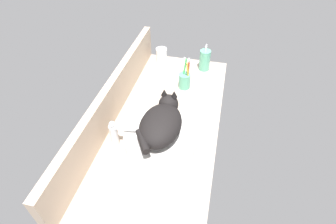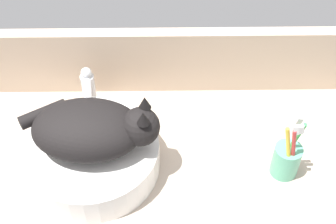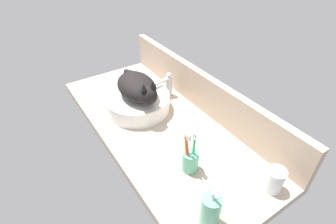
{
  "view_description": "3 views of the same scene",
  "coord_description": "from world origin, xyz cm",
  "views": [
    {
      "loc": [
        -88.54,
        -22.9,
        89.95
      ],
      "look_at": [
        -5.17,
        -3.58,
        11.86
      ],
      "focal_mm": 28.0,
      "sensor_mm": 36.0,
      "label": 1
    },
    {
      "loc": [
        1.49,
        -71.02,
        92.31
      ],
      "look_at": [
        2.44,
        4.78,
        10.99
      ],
      "focal_mm": 50.0,
      "sensor_mm": 36.0,
      "label": 2
    },
    {
      "loc": [
        82.33,
        -49.74,
        79.28
      ],
      "look_at": [
        2.48,
        3.21,
        7.08
      ],
      "focal_mm": 28.0,
      "sensor_mm": 36.0,
      "label": 3
    }
  ],
  "objects": [
    {
      "name": "cat",
      "position": [
        -14.23,
        -2.87,
        13.96
      ],
      "size": [
        32.21,
        18.23,
        14.0
      ],
      "color": "black",
      "rests_on": "sink_basin"
    },
    {
      "name": "ground_plane",
      "position": [
        0.0,
        0.0,
        -2.0
      ],
      "size": [
        122.01,
        53.57,
        4.0
      ],
      "primitive_type": "cube",
      "color": "#B2A08E"
    },
    {
      "name": "soap_dispenser",
      "position": [
        51.15,
        -13.35,
        6.42
      ],
      "size": [
        6.47,
        6.47,
        15.95
      ],
      "color": "#60B793",
      "rests_on": "ground_plane"
    },
    {
      "name": "toothbrush_cup",
      "position": [
        30.06,
        -4.99,
        5.01
      ],
      "size": [
        6.48,
        6.48,
        18.72
      ],
      "color": "#5BB28E",
      "rests_on": "ground_plane"
    },
    {
      "name": "water_glass",
      "position": [
        53.6,
        14.29,
        4.14
      ],
      "size": [
        6.9,
        6.9,
        9.29
      ],
      "color": "white",
      "rests_on": "ground_plane"
    },
    {
      "name": "faucet",
      "position": [
        -18.11,
        16.43,
        7.3
      ],
      "size": [
        4.18,
        11.86,
        13.6
      ],
      "color": "silver",
      "rests_on": "ground_plane"
    },
    {
      "name": "backsplash_panel",
      "position": [
        0.0,
        24.98,
        9.62
      ],
      "size": [
        122.01,
        3.6,
        19.23
      ],
      "primitive_type": "cube",
      "color": "tan",
      "rests_on": "ground_plane"
    },
    {
      "name": "sink_basin",
      "position": [
        -15.6,
        -2.88,
        4.1
      ],
      "size": [
        31.88,
        31.88,
        8.2
      ],
      "primitive_type": "cylinder",
      "color": "white",
      "rests_on": "ground_plane"
    }
  ]
}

